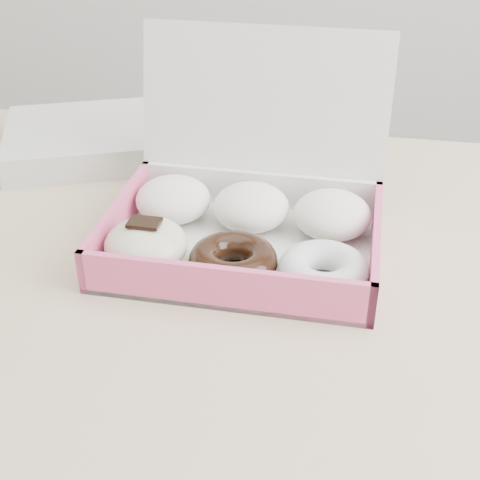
# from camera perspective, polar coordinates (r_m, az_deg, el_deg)

# --- Properties ---
(table) EXTENTS (1.20, 0.80, 0.75)m
(table) POSITION_cam_1_polar(r_m,az_deg,el_deg) (0.82, 4.43, -6.71)
(table) COLOR #CFB888
(table) RESTS_ON ground
(donut_box) EXTENTS (0.32, 0.28, 0.23)m
(donut_box) POSITION_cam_1_polar(r_m,az_deg,el_deg) (0.79, 0.25, 1.89)
(donut_box) COLOR silver
(donut_box) RESTS_ON table
(newspapers) EXTENTS (0.33, 0.30, 0.04)m
(newspapers) POSITION_cam_1_polar(r_m,az_deg,el_deg) (1.06, -12.05, 8.51)
(newspapers) COLOR silver
(newspapers) RESTS_ON table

